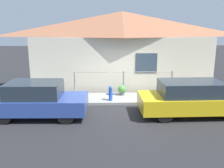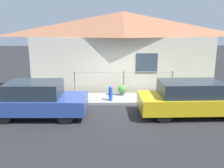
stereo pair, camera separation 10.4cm
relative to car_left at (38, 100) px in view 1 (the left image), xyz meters
name	(u,v)px [view 1 (the left image)]	position (x,y,z in m)	size (l,w,h in m)	color
ground_plane	(126,105)	(3.52, 1.28, -0.69)	(60.00, 60.00, 0.00)	#262628
sidewalk	(125,99)	(3.52, 2.09, -0.63)	(24.00, 1.62, 0.12)	gray
house	(122,28)	(3.52, 4.29, 2.59)	(9.83, 2.23, 4.15)	beige
fence	(124,81)	(3.52, 2.75, 0.06)	(4.90, 0.10, 1.14)	#999993
car_left	(38,100)	(0.00, 0.00, 0.00)	(3.67, 1.69, 1.38)	#2D4793
car_right	(193,98)	(6.00, 0.00, -0.01)	(4.27, 1.68, 1.37)	gold
fire_hydrant	(111,93)	(2.83, 1.63, -0.22)	(0.40, 0.18, 0.68)	blue
potted_plant_near_hydrant	(122,90)	(3.41, 2.49, -0.30)	(0.40, 0.40, 0.49)	slate
potted_plant_by_fence	(59,91)	(0.39, 2.41, -0.33)	(0.34, 0.34, 0.46)	#9E5638
potted_plant_corner	(176,88)	(6.03, 2.43, -0.25)	(0.46, 0.46, 0.59)	brown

